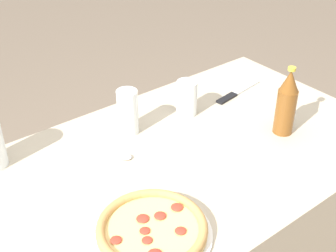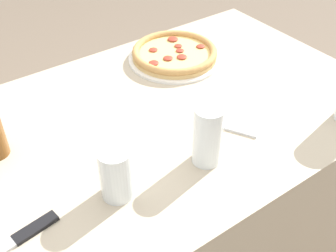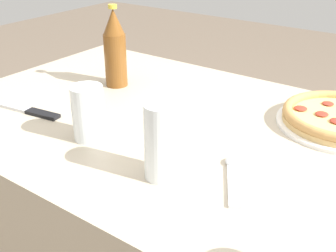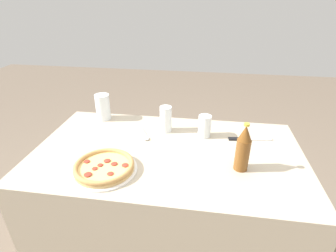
{
  "view_description": "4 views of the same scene",
  "coord_description": "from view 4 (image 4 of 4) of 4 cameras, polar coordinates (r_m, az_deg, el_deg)",
  "views": [
    {
      "loc": [
        0.68,
        0.81,
        1.51
      ],
      "look_at": [
        -0.02,
        -0.07,
        0.79
      ],
      "focal_mm": 50.0,
      "sensor_mm": 36.0,
      "label": 1
    },
    {
      "loc": [
        -0.42,
        -0.69,
        1.37
      ],
      "look_at": [
        -0.01,
        -0.12,
        0.8
      ],
      "focal_mm": 45.0,
      "sensor_mm": 36.0,
      "label": 2
    },
    {
      "loc": [
        0.41,
        -0.7,
        1.15
      ],
      "look_at": [
        -0.02,
        -0.09,
        0.77
      ],
      "focal_mm": 45.0,
      "sensor_mm": 36.0,
      "label": 3
    },
    {
      "loc": [
        -0.16,
        1.04,
        1.41
      ],
      "look_at": [
        0.02,
        -0.13,
        0.79
      ],
      "focal_mm": 28.0,
      "sensor_mm": 36.0,
      "label": 4
    }
  ],
  "objects": [
    {
      "name": "table",
      "position": [
        1.48,
        -0.1,
        -17.35
      ],
      "size": [
        1.26,
        0.72,
        0.73
      ],
      "color": "#B7A88E",
      "rests_on": "ground_plane"
    },
    {
      "name": "pizza_margherita",
      "position": [
        1.14,
        -13.71,
        -8.69
      ],
      "size": [
        0.28,
        0.28,
        0.04
      ],
      "color": "white",
      "rests_on": "table"
    },
    {
      "name": "glass_mango_juice",
      "position": [
        1.57,
        -13.97,
        3.91
      ],
      "size": [
        0.08,
        0.08,
        0.15
      ],
      "color": "white",
      "rests_on": "table"
    },
    {
      "name": "glass_iced_tea",
      "position": [
        1.39,
        -0.49,
        1.34
      ],
      "size": [
        0.06,
        0.06,
        0.14
      ],
      "color": "white",
      "rests_on": "table"
    },
    {
      "name": "glass_red_wine",
      "position": [
        1.36,
        7.95,
        -0.23
      ],
      "size": [
        0.07,
        0.07,
        0.11
      ],
      "color": "white",
      "rests_on": "table"
    },
    {
      "name": "beer_bottle",
      "position": [
        1.12,
        16.05,
        -4.69
      ],
      "size": [
        0.06,
        0.06,
        0.22
      ],
      "color": "brown",
      "rests_on": "table"
    },
    {
      "name": "knife",
      "position": [
        1.39,
        16.99,
        -2.72
      ],
      "size": [
        0.22,
        0.05,
        0.01
      ],
      "color": "black",
      "rests_on": "table"
    },
    {
      "name": "spoon",
      "position": [
        1.37,
        -5.21,
        -1.96
      ],
      "size": [
        0.1,
        0.14,
        0.01
      ],
      "color": "silver",
      "rests_on": "table"
    }
  ]
}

